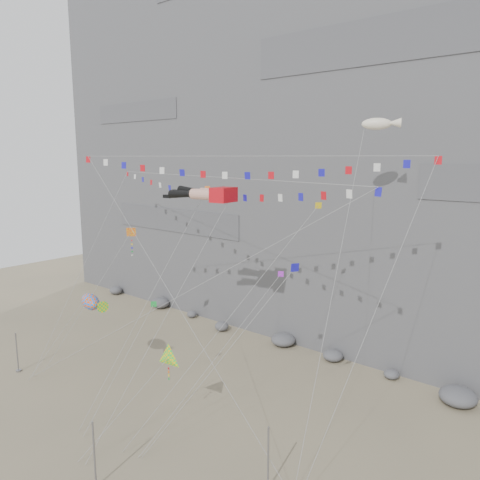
{
  "coord_description": "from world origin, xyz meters",
  "views": [
    {
      "loc": [
        26.88,
        -22.62,
        20.01
      ],
      "look_at": [
        0.6,
        9.0,
        12.72
      ],
      "focal_mm": 35.0,
      "sensor_mm": 36.0,
      "label": 1
    }
  ],
  "objects": [
    {
      "name": "small_kite_b",
      "position": [
        6.72,
        6.15,
        10.79
      ],
      "size": [
        3.94,
        12.16,
        16.38
      ],
      "color": "purple",
      "rests_on": "ground"
    },
    {
      "name": "flag_banner_upper",
      "position": [
        -2.23,
        8.02,
        18.29
      ],
      "size": [
        35.76,
        16.63,
        24.64
      ],
      "color": "red",
      "rests_on": "ground"
    },
    {
      "name": "small_kite_a",
      "position": [
        -1.81,
        6.93,
        16.75
      ],
      "size": [
        1.26,
        13.92,
        21.81
      ],
      "color": "orange",
      "rests_on": "ground"
    },
    {
      "name": "cliff",
      "position": [
        0.0,
        32.0,
        25.0
      ],
      "size": [
        80.0,
        28.0,
        50.0
      ],
      "primitive_type": "cube",
      "color": "slate",
      "rests_on": "ground"
    },
    {
      "name": "ground",
      "position": [
        0.0,
        0.0,
        0.0
      ],
      "size": [
        120.0,
        120.0,
        0.0
      ],
      "primitive_type": "plane",
      "color": "gray",
      "rests_on": "ground"
    },
    {
      "name": "legs_kite",
      "position": [
        0.0,
        5.23,
        17.03
      ],
      "size": [
        6.76,
        14.42,
        21.57
      ],
      "rotation": [
        0.0,
        0.0,
        0.11
      ],
      "color": "red",
      "rests_on": "ground"
    },
    {
      "name": "blimp_windsock",
      "position": [
        11.36,
        12.5,
        22.47
      ],
      "size": [
        3.92,
        15.19,
        26.53
      ],
      "color": "white",
      "rests_on": "ground"
    },
    {
      "name": "delta_kite",
      "position": [
        2.46,
        -1.45,
        5.62
      ],
      "size": [
        2.96,
        6.98,
        8.81
      ],
      "color": "yellow",
      "rests_on": "ground"
    },
    {
      "name": "small_kite_e",
      "position": [
        11.29,
        1.24,
        13.05
      ],
      "size": [
        8.48,
        7.0,
        16.6
      ],
      "color": "#1A14B7",
      "rests_on": "ground"
    },
    {
      "name": "anchor_pole_left",
      "position": [
        -15.77,
        -4.18,
        1.93
      ],
      "size": [
        0.12,
        0.12,
        3.85
      ],
      "primitive_type": "cylinder",
      "color": "gray",
      "rests_on": "ground"
    },
    {
      "name": "flag_banner_lower",
      "position": [
        3.48,
        5.06,
        20.07
      ],
      "size": [
        27.43,
        11.2,
        23.72
      ],
      "color": "red",
      "rests_on": "ground"
    },
    {
      "name": "fish_windsock",
      "position": [
        -8.57,
        -0.62,
        7.46
      ],
      "size": [
        6.72,
        5.21,
        9.57
      ],
      "color": "#EB500C",
      "rests_on": "ground"
    },
    {
      "name": "talus_boulders",
      "position": [
        0.0,
        17.0,
        0.6
      ],
      "size": [
        60.0,
        3.0,
        1.2
      ],
      "primitive_type": null,
      "color": "slate",
      "rests_on": "ground"
    },
    {
      "name": "anchor_pole_right",
      "position": [
        11.93,
        -1.97,
        2.09
      ],
      "size": [
        0.12,
        0.12,
        4.18
      ],
      "primitive_type": "cylinder",
      "color": "gray",
      "rests_on": "ground"
    },
    {
      "name": "small_kite_d",
      "position": [
        8.33,
        8.68,
        15.95
      ],
      "size": [
        7.04,
        15.11,
        22.7
      ],
      "color": "yellow",
      "rests_on": "ground"
    },
    {
      "name": "anchor_pole_center",
      "position": [
        3.64,
        -8.53,
        2.19
      ],
      "size": [
        0.12,
        0.12,
        4.38
      ],
      "primitive_type": "cylinder",
      "color": "gray",
      "rests_on": "ground"
    },
    {
      "name": "harlequin_kite",
      "position": [
        -9.09,
        4.42,
        12.96
      ],
      "size": [
        5.59,
        8.33,
        15.57
      ],
      "color": "red",
      "rests_on": "ground"
    },
    {
      "name": "small_kite_c",
      "position": [
        -1.19,
        0.28,
        8.35
      ],
      "size": [
        1.01,
        7.15,
        10.72
      ],
      "color": "green",
      "rests_on": "ground"
    }
  ]
}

